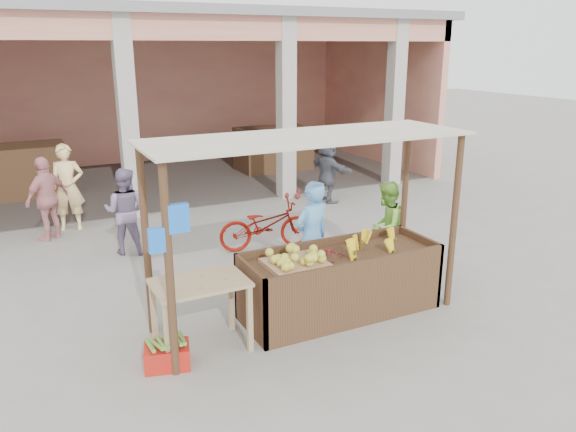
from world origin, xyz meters
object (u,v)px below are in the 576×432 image
side_table (200,293)px  red_crate (167,356)px  fruit_stall (340,285)px  motorcycle (266,224)px  vendor_blue (312,234)px  vendor_green (386,225)px

side_table → red_crate: (-0.47, -0.20, -0.59)m
fruit_stall → red_crate: bearing=-173.5°
fruit_stall → motorcycle: 2.68m
vendor_blue → vendor_green: vendor_blue is taller
side_table → fruit_stall: bearing=1.5°
side_table → vendor_blue: vendor_blue is taller
fruit_stall → side_table: side_table is taller
red_crate → side_table: bearing=37.1°
side_table → motorcycle: (2.06, 2.75, -0.27)m
vendor_blue → motorcycle: bearing=-108.5°
motorcycle → red_crate: bearing=149.2°
vendor_blue → vendor_green: bearing=173.5°
red_crate → vendor_blue: bearing=37.7°
vendor_blue → motorcycle: (0.16, 1.93, -0.43)m
side_table → vendor_blue: (1.90, 0.82, 0.16)m
vendor_blue → vendor_green: size_ratio=1.15×
red_crate → vendor_green: bearing=32.1°
side_table → vendor_blue: 2.08m
fruit_stall → red_crate: 2.42m
motorcycle → side_table: bearing=153.0°
red_crate → vendor_green: (3.78, 1.20, 0.63)m
side_table → red_crate: bearing=-158.2°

